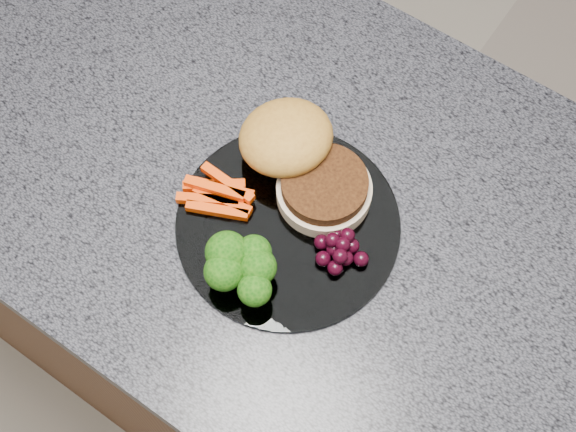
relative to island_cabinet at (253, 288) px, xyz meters
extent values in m
plane|color=#A09686|center=(0.00, 0.00, -0.43)|extent=(4.00, 4.00, 0.00)
cube|color=#53351C|center=(0.00, 0.00, 0.00)|extent=(1.20, 0.60, 0.86)
cube|color=#46464F|center=(0.00, 0.00, 0.45)|extent=(1.20, 0.60, 0.04)
cylinder|color=white|center=(0.11, -0.04, 0.47)|extent=(0.26, 0.26, 0.01)
cylinder|color=beige|center=(0.12, 0.01, 0.49)|extent=(0.14, 0.14, 0.02)
cylinder|color=#48240D|center=(0.12, 0.01, 0.50)|extent=(0.12, 0.12, 0.02)
ellipsoid|color=#B17F2C|center=(0.05, 0.03, 0.51)|extent=(0.14, 0.14, 0.06)
cube|color=#F44104|center=(0.02, -0.05, 0.48)|extent=(0.07, 0.04, 0.01)
cube|color=#F44104|center=(0.03, -0.07, 0.48)|extent=(0.07, 0.02, 0.01)
cube|color=#F44104|center=(0.01, -0.07, 0.48)|extent=(0.07, 0.05, 0.01)
cube|color=#F44104|center=(0.02, -0.05, 0.49)|extent=(0.07, 0.01, 0.01)
cube|color=#F44104|center=(0.01, -0.06, 0.49)|extent=(0.07, 0.03, 0.01)
cube|color=#F44104|center=(0.03, -0.08, 0.48)|extent=(0.07, 0.04, 0.01)
cube|color=#F44104|center=(0.01, -0.06, 0.48)|extent=(0.06, 0.05, 0.01)
cylinder|color=#5B8530|center=(0.08, -0.12, 0.49)|extent=(0.02, 0.02, 0.02)
ellipsoid|color=#0E3E08|center=(0.08, -0.12, 0.51)|extent=(0.05, 0.05, 0.04)
cylinder|color=#5B8530|center=(0.12, -0.12, 0.49)|extent=(0.01, 0.01, 0.02)
ellipsoid|color=#0E3E08|center=(0.12, -0.12, 0.51)|extent=(0.04, 0.04, 0.04)
cylinder|color=#5B8530|center=(0.09, -0.14, 0.49)|extent=(0.02, 0.02, 0.02)
ellipsoid|color=#0E3E08|center=(0.09, -0.14, 0.51)|extent=(0.04, 0.04, 0.04)
cylinder|color=#5B8530|center=(0.13, -0.14, 0.49)|extent=(0.01, 0.01, 0.02)
ellipsoid|color=#0E3E08|center=(0.13, -0.14, 0.51)|extent=(0.04, 0.04, 0.03)
cylinder|color=#5B8530|center=(0.10, -0.11, 0.49)|extent=(0.01, 0.01, 0.02)
ellipsoid|color=#0E3E08|center=(0.10, -0.11, 0.51)|extent=(0.04, 0.04, 0.04)
sphere|color=black|center=(0.17, -0.04, 0.48)|extent=(0.02, 0.02, 0.02)
sphere|color=black|center=(0.19, -0.05, 0.48)|extent=(0.02, 0.02, 0.02)
sphere|color=black|center=(0.18, -0.03, 0.48)|extent=(0.02, 0.02, 0.02)
sphere|color=black|center=(0.16, -0.03, 0.48)|extent=(0.02, 0.02, 0.02)
sphere|color=black|center=(0.15, -0.05, 0.48)|extent=(0.02, 0.02, 0.02)
sphere|color=black|center=(0.17, -0.06, 0.48)|extent=(0.02, 0.02, 0.02)
sphere|color=black|center=(0.18, -0.06, 0.48)|extent=(0.02, 0.02, 0.02)
sphere|color=black|center=(0.20, -0.04, 0.48)|extent=(0.02, 0.02, 0.02)
sphere|color=black|center=(0.18, -0.04, 0.50)|extent=(0.02, 0.02, 0.02)
sphere|color=black|center=(0.16, -0.04, 0.50)|extent=(0.02, 0.02, 0.02)
sphere|color=black|center=(0.18, -0.05, 0.50)|extent=(0.02, 0.02, 0.02)
sphere|color=black|center=(0.17, -0.03, 0.50)|extent=(0.02, 0.02, 0.02)
camera|label=1|loc=(0.33, -0.36, 1.31)|focal=50.00mm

